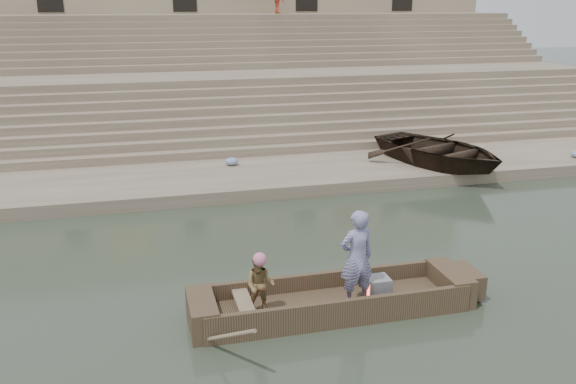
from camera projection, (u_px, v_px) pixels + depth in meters
name	position (u px, v px, depth m)	size (l,w,h in m)	color
ground	(388.00, 280.00, 13.17)	(120.00, 120.00, 0.00)	#2A3427
lower_landing	(294.00, 175.00, 20.50)	(32.00, 4.00, 0.40)	gray
mid_landing	(251.00, 105.00, 27.06)	(32.00, 3.00, 2.80)	gray
upper_landing	(227.00, 63.00, 33.15)	(32.00, 3.00, 5.20)	gray
ghat_steps	(244.00, 91.00, 28.50)	(32.00, 11.00, 5.20)	gray
building_wall	(215.00, 6.00, 35.93)	(32.00, 5.07, 11.20)	tan
main_rowboat	(332.00, 306.00, 11.82)	(5.00, 1.30, 0.22)	brown
rowboat_trim	(343.00, 296.00, 11.81)	(6.04, 2.63, 1.83)	brown
standing_man	(357.00, 258.00, 11.42)	(0.70, 0.46, 1.93)	navy
rowing_man	(260.00, 285.00, 11.18)	(0.56, 0.44, 1.16)	#2B8238
television	(377.00, 287.00, 11.95)	(0.46, 0.42, 0.40)	slate
beached_rowboat	(439.00, 150.00, 20.83)	(3.63, 5.08, 1.05)	#2D2116
cloth_bundles	(409.00, 158.00, 21.39)	(12.85, 2.52, 0.26)	#3F5999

